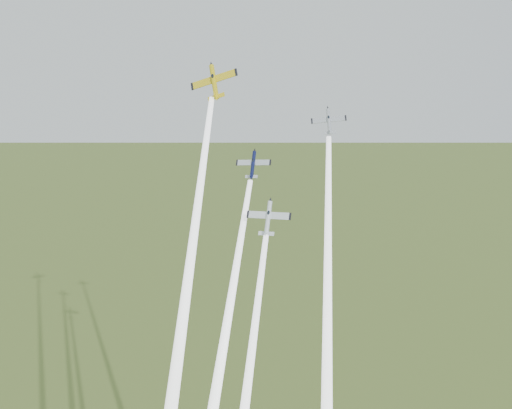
% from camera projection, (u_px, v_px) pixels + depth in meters
% --- Properties ---
extents(plane_yellow, '(10.36, 6.89, 10.37)m').
position_uv_depth(plane_yellow, '(214.00, 82.00, 112.49)').
color(plane_yellow, gold).
extents(smoke_trail_yellow, '(6.47, 38.36, 59.23)m').
position_uv_depth(smoke_trail_yellow, '(186.00, 291.00, 99.99)').
color(smoke_trail_yellow, white).
extents(plane_navy, '(7.31, 5.86, 6.56)m').
position_uv_depth(plane_navy, '(253.00, 165.00, 118.51)').
color(plane_navy, '#0D1239').
extents(smoke_trail_navy, '(9.61, 34.14, 53.04)m').
position_uv_depth(smoke_trail_navy, '(223.00, 348.00, 107.65)').
color(smoke_trail_navy, white).
extents(plane_silver_right, '(7.05, 4.43, 6.65)m').
position_uv_depth(plane_silver_right, '(329.00, 121.00, 117.45)').
color(plane_silver_right, '#A5ABB3').
extents(smoke_trail_silver_right, '(3.04, 39.92, 61.69)m').
position_uv_depth(smoke_trail_silver_right, '(327.00, 335.00, 104.22)').
color(smoke_trail_silver_right, white).
extents(plane_silver_low, '(8.64, 6.45, 7.31)m').
position_uv_depth(plane_silver_low, '(268.00, 218.00, 111.16)').
color(plane_silver_low, silver).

